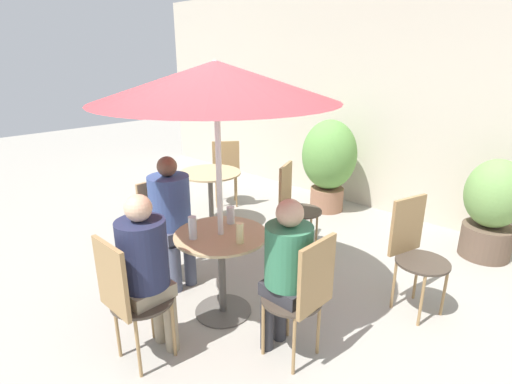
# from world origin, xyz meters

# --- Properties ---
(ground_plane) EXTENTS (20.00, 20.00, 0.00)m
(ground_plane) POSITION_xyz_m (0.00, 0.00, 0.00)
(ground_plane) COLOR #9E998E
(storefront_wall) EXTENTS (10.00, 0.06, 3.00)m
(storefront_wall) POSITION_xyz_m (0.00, 3.28, 1.50)
(storefront_wall) COLOR beige
(storefront_wall) RESTS_ON ground_plane
(cafe_table_near) EXTENTS (0.74, 0.74, 0.72)m
(cafe_table_near) POSITION_xyz_m (-0.20, 0.16, 0.52)
(cafe_table_near) COLOR #514C47
(cafe_table_near) RESTS_ON ground_plane
(cafe_table_far) EXTENTS (0.74, 0.74, 0.72)m
(cafe_table_far) POSITION_xyz_m (-1.62, 1.23, 0.52)
(cafe_table_far) COLOR #514C47
(cafe_table_far) RESTS_ON ground_plane
(bistro_chair_0) EXTENTS (0.43, 0.43, 0.96)m
(bistro_chair_0) POSITION_xyz_m (-1.03, 0.16, 0.57)
(bistro_chair_0) COLOR #42382D
(bistro_chair_0) RESTS_ON ground_plane
(bistro_chair_1) EXTENTS (0.43, 0.43, 0.96)m
(bistro_chair_1) POSITION_xyz_m (-0.20, -0.67, 0.57)
(bistro_chair_1) COLOR #42382D
(bistro_chair_1) RESTS_ON ground_plane
(bistro_chair_2) EXTENTS (0.43, 0.43, 0.96)m
(bistro_chair_2) POSITION_xyz_m (0.62, 0.16, 0.57)
(bistro_chair_2) COLOR #42382D
(bistro_chair_2) RESTS_ON ground_plane
(bistro_chair_4) EXTENTS (0.48, 0.46, 0.96)m
(bistro_chair_4) POSITION_xyz_m (-0.52, 1.47, 0.57)
(bistro_chair_4) COLOR #42382D
(bistro_chair_4) RESTS_ON ground_plane
(bistro_chair_5) EXTENTS (0.47, 0.45, 0.96)m
(bistro_chair_5) POSITION_xyz_m (0.87, 1.32, 0.57)
(bistro_chair_5) COLOR #42382D
(bistro_chair_5) RESTS_ON ground_plane
(bistro_chair_6) EXTENTS (0.49, 0.49, 0.96)m
(bistro_chair_6) POSITION_xyz_m (-2.02, 1.85, 0.57)
(bistro_chair_6) COLOR #42382D
(bistro_chair_6) RESTS_ON ground_plane
(seated_person_0) EXTENTS (0.38, 0.37, 1.23)m
(seated_person_0) POSITION_xyz_m (-0.87, 0.16, 0.73)
(seated_person_0) COLOR #42475B
(seated_person_0) RESTS_ON ground_plane
(seated_person_1) EXTENTS (0.33, 0.34, 1.22)m
(seated_person_1) POSITION_xyz_m (-0.20, -0.51, 0.73)
(seated_person_1) COLOR gray
(seated_person_1) RESTS_ON ground_plane
(seated_person_2) EXTENTS (0.33, 0.32, 1.18)m
(seated_person_2) POSITION_xyz_m (0.47, 0.16, 0.71)
(seated_person_2) COLOR #2D2D33
(seated_person_2) RESTS_ON ground_plane
(beer_glass_0) EXTENTS (0.06, 0.06, 0.18)m
(beer_glass_0) POSITION_xyz_m (-0.29, -0.05, 0.81)
(beer_glass_0) COLOR silver
(beer_glass_0) RESTS_ON cafe_table_near
(beer_glass_1) EXTENTS (0.06, 0.06, 0.16)m
(beer_glass_1) POSITION_xyz_m (0.02, 0.15, 0.80)
(beer_glass_1) COLOR beige
(beer_glass_1) RESTS_ON cafe_table_near
(beer_glass_2) EXTENTS (0.07, 0.07, 0.15)m
(beer_glass_2) POSITION_xyz_m (-0.30, 0.36, 0.79)
(beer_glass_2) COLOR silver
(beer_glass_2) RESTS_ON cafe_table_near
(potted_plant_0) EXTENTS (0.73, 0.73, 1.25)m
(potted_plant_0) POSITION_xyz_m (-0.93, 2.74, 0.71)
(potted_plant_0) COLOR #93664C
(potted_plant_0) RESTS_ON ground_plane
(potted_plant_1) EXTENTS (0.58, 0.58, 1.07)m
(potted_plant_1) POSITION_xyz_m (1.08, 2.76, 0.57)
(potted_plant_1) COLOR brown
(potted_plant_1) RESTS_ON ground_plane
(umbrella) EXTENTS (1.75, 1.75, 2.02)m
(umbrella) POSITION_xyz_m (-0.20, 0.16, 1.88)
(umbrella) COLOR silver
(umbrella) RESTS_ON ground_plane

